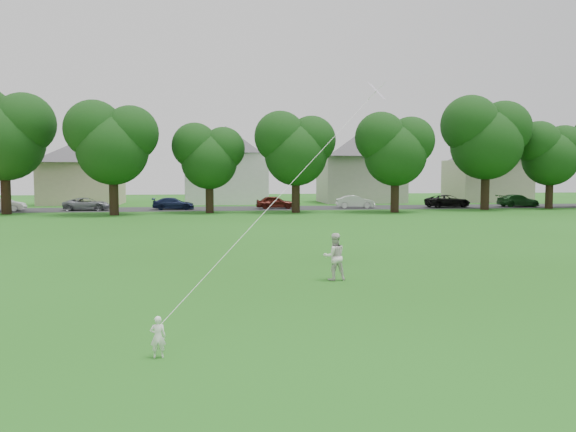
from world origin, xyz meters
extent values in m
plane|color=#1F5914|center=(0.00, 0.00, 0.00)|extent=(160.00, 160.00, 0.00)
cube|color=#2D2D30|center=(0.00, 42.00, 0.01)|extent=(90.00, 7.00, 0.01)
imported|color=white|center=(-2.86, -2.74, 0.40)|extent=(0.30, 0.21, 0.81)
imported|color=silver|center=(2.13, 4.36, 0.77)|extent=(0.81, 0.66, 1.54)
plane|color=white|center=(4.59, 8.03, 6.68)|extent=(0.97, 1.07, 0.65)
cylinder|color=white|center=(0.86, 2.64, 3.63)|extent=(0.01, 0.01, 14.45)
cylinder|color=black|center=(-19.03, 37.05, 2.08)|extent=(0.80, 0.80, 4.16)
cylinder|color=black|center=(-9.78, 34.69, 1.84)|extent=(0.76, 0.76, 3.68)
cylinder|color=black|center=(-1.91, 36.21, 1.52)|extent=(0.70, 0.70, 3.05)
cylinder|color=black|center=(5.65, 35.61, 1.73)|extent=(0.74, 0.74, 3.46)
cylinder|color=black|center=(14.43, 34.72, 1.72)|extent=(0.73, 0.73, 3.44)
cylinder|color=black|center=(24.15, 37.05, 2.10)|extent=(0.80, 0.80, 4.19)
cylinder|color=black|center=(31.21, 37.73, 1.66)|extent=(0.72, 0.72, 3.32)
imported|color=white|center=(-20.56, 41.00, 0.61)|extent=(3.64, 1.27, 1.20)
imported|color=gray|center=(-13.24, 41.00, 0.60)|extent=(4.26, 1.97, 1.18)
imported|color=#131B3C|center=(-5.34, 41.00, 0.58)|extent=(3.98, 1.69, 1.15)
imported|color=#501610|center=(4.43, 41.00, 0.65)|extent=(3.76, 1.56, 1.28)
imported|color=silver|center=(12.47, 41.00, 0.64)|extent=(3.94, 1.82, 1.25)
imported|color=black|center=(22.18, 41.00, 0.64)|extent=(4.73, 2.52, 1.27)
imported|color=#17451A|center=(29.88, 41.00, 0.64)|extent=(4.32, 1.76, 1.25)
cube|color=beige|center=(-16.00, 52.00, 2.32)|extent=(8.47, 6.35, 4.65)
pyramid|color=#4D4A4F|center=(-16.00, 52.00, 7.20)|extent=(12.22, 12.22, 2.55)
cube|color=white|center=(0.00, 52.00, 2.86)|extent=(9.15, 7.51, 5.72)
pyramid|color=#4D4A4F|center=(0.00, 52.00, 8.87)|extent=(13.20, 13.20, 3.15)
cube|color=#B4B1A1|center=(16.00, 52.00, 2.70)|extent=(9.47, 6.98, 5.41)
pyramid|color=#4D4A4F|center=(16.00, 52.00, 8.39)|extent=(13.66, 13.66, 2.98)
cube|color=#BCB19C|center=(32.00, 52.00, 2.54)|extent=(8.78, 7.00, 5.08)
pyramid|color=#4D4A4F|center=(32.00, 52.00, 7.87)|extent=(12.67, 12.67, 2.79)
camera|label=1|loc=(-1.86, -13.35, 3.49)|focal=35.00mm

